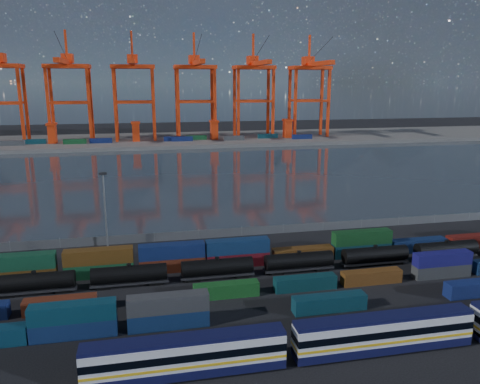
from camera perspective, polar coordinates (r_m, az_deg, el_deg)
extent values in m
plane|color=black|center=(83.86, 4.29, -11.32)|extent=(700.00, 700.00, 0.00)
plane|color=#2B353E|center=(182.83, -4.82, 2.22)|extent=(700.00, 700.00, 0.00)
cube|color=#514F4C|center=(286.01, -7.45, 6.34)|extent=(700.00, 70.00, 2.00)
cone|color=#1E2630|center=(1697.68, -18.95, 20.18)|extent=(1100.00, 1100.00, 520.00)
cone|color=#1E2630|center=(1699.05, -4.52, 19.79)|extent=(1040.00, 1040.00, 460.00)
cone|color=#1E2630|center=(1791.65, 8.97, 18.05)|extent=(960.00, 960.00, 380.00)
cone|color=#1E2630|center=(1938.25, 19.05, 15.95)|extent=(840.00, 840.00, 300.00)
cube|color=silver|center=(59.87, -6.65, -19.12)|extent=(24.45, 2.93, 3.72)
cube|color=#0E1034|center=(60.94, -6.60, -20.67)|extent=(24.45, 2.99, 1.17)
cube|color=#0E1034|center=(58.78, -6.71, -17.39)|extent=(24.45, 2.64, 0.49)
cube|color=gold|center=(60.29, -6.63, -19.75)|extent=(24.47, 3.02, 0.35)
cube|color=black|center=(59.66, -6.66, -18.80)|extent=(24.47, 3.02, 0.98)
cube|color=black|center=(61.30, -15.17, -21.47)|extent=(2.93, 1.96, 0.68)
cube|color=black|center=(62.37, 1.78, -20.30)|extent=(2.93, 1.96, 0.68)
cube|color=silver|center=(66.80, 17.11, -15.98)|extent=(24.45, 2.93, 3.72)
cube|color=#0E1034|center=(67.75, 16.99, -17.43)|extent=(24.45, 2.99, 1.17)
cube|color=#0E1034|center=(65.82, 17.24, -14.38)|extent=(24.45, 2.64, 0.49)
cube|color=gold|center=(67.17, 17.06, -16.57)|extent=(24.47, 3.02, 0.35)
cube|color=black|center=(66.61, 17.14, -15.69)|extent=(24.47, 3.02, 0.98)
cube|color=black|center=(64.73, 9.90, -19.14)|extent=(2.93, 1.96, 0.68)
cube|color=black|center=(72.19, 23.19, -16.43)|extent=(2.93, 1.96, 0.68)
cube|color=navy|center=(71.85, -19.55, -15.41)|extent=(11.69, 2.38, 2.53)
cube|color=#0E3649|center=(70.70, -19.71, -13.60)|extent=(11.69, 2.38, 2.53)
cube|color=navy|center=(71.11, -8.68, -15.06)|extent=(11.69, 2.38, 2.53)
cube|color=#3B3D40|center=(69.95, -8.75, -13.23)|extent=(11.69, 2.38, 2.53)
cube|color=#0C3543|center=(76.15, 10.83, -13.14)|extent=(11.69, 2.38, 2.53)
cube|color=navy|center=(89.17, 27.05, -10.38)|extent=(11.69, 2.38, 2.53)
cube|color=#5F2413|center=(79.52, -21.06, -12.72)|extent=(10.89, 2.21, 2.36)
cube|color=#17571F|center=(79.32, -1.68, -11.84)|extent=(10.89, 2.21, 2.36)
cube|color=#0B3339|center=(82.62, 7.94, -10.91)|extent=(10.89, 2.21, 2.36)
cube|color=brown|center=(87.34, 15.72, -9.92)|extent=(10.89, 2.21, 2.36)
cube|color=#36393B|center=(94.31, 23.33, -8.78)|extent=(10.89, 2.21, 2.36)
cube|color=navy|center=(93.50, 23.46, -7.44)|extent=(10.89, 2.21, 2.36)
cube|color=#563411|center=(92.80, -25.20, -9.23)|extent=(12.29, 2.50, 2.66)
cube|color=#12462C|center=(91.88, -25.37, -7.69)|extent=(12.29, 2.50, 2.66)
cube|color=#144B29|center=(90.50, -16.75, -9.06)|extent=(12.29, 2.50, 2.66)
cube|color=#593711|center=(89.55, -16.86, -7.48)|extent=(12.29, 2.50, 2.66)
cube|color=#602413|center=(90.18, -8.25, -8.69)|extent=(12.29, 2.50, 2.66)
cube|color=navy|center=(89.23, -8.31, -7.10)|extent=(12.29, 2.50, 2.66)
cube|color=maroon|center=(91.67, -0.30, -8.17)|extent=(12.29, 2.50, 2.66)
cube|color=navy|center=(90.73, -0.30, -6.61)|extent=(12.29, 2.50, 2.66)
cube|color=#593511|center=(95.04, 7.66, -7.50)|extent=(12.29, 2.50, 2.66)
cube|color=#0B2E3B|center=(99.79, 14.56, -6.80)|extent=(12.29, 2.50, 2.66)
cube|color=#11421A|center=(98.93, 14.65, -5.35)|extent=(12.29, 2.50, 2.66)
cube|color=#0F214D|center=(105.98, 20.86, -6.07)|extent=(12.29, 2.50, 2.66)
cube|color=#5E130E|center=(113.64, 26.62, -5.34)|extent=(12.29, 2.50, 2.66)
cylinder|color=black|center=(86.85, -23.76, -9.94)|extent=(12.88, 2.87, 2.87)
cylinder|color=black|center=(86.27, -23.86, -8.96)|extent=(0.79, 0.79, 0.50)
cube|color=black|center=(87.45, -23.66, -10.89)|extent=(13.38, 1.98, 0.40)
cube|color=black|center=(88.67, -26.51, -11.13)|extent=(2.48, 1.78, 0.59)
cube|color=black|center=(86.76, -20.70, -11.10)|extent=(2.48, 1.78, 0.59)
cylinder|color=black|center=(84.85, -13.34, -9.67)|extent=(12.88, 2.87, 2.87)
cylinder|color=black|center=(84.25, -13.39, -8.68)|extent=(0.79, 0.79, 0.50)
cube|color=black|center=(85.47, -13.28, -10.65)|extent=(13.38, 1.98, 0.40)
cube|color=black|center=(85.92, -16.29, -11.00)|extent=(2.48, 1.78, 0.59)
cube|color=black|center=(85.57, -10.23, -10.76)|extent=(2.48, 1.78, 0.59)
cylinder|color=black|center=(85.65, -2.79, -9.09)|extent=(12.88, 2.87, 2.87)
cylinder|color=black|center=(85.07, -2.81, -8.10)|extent=(0.79, 0.79, 0.50)
cube|color=black|center=(86.27, -2.78, -10.06)|extent=(13.38, 1.98, 0.40)
cube|color=black|center=(85.91, -5.77, -10.51)|extent=(2.48, 1.78, 0.59)
cube|color=black|center=(87.17, 0.16, -10.08)|extent=(2.48, 1.78, 0.59)
cylinder|color=black|center=(89.19, 7.19, -8.25)|extent=(12.88, 2.87, 2.87)
cylinder|color=black|center=(88.62, 7.22, -7.30)|extent=(0.79, 0.79, 0.50)
cube|color=black|center=(89.78, 7.16, -9.20)|extent=(13.38, 1.98, 0.40)
cube|color=black|center=(88.66, 4.39, -9.70)|extent=(2.48, 1.78, 0.59)
cube|color=black|center=(91.40, 9.83, -9.14)|extent=(2.48, 1.78, 0.59)
cylinder|color=black|center=(95.14, 16.13, -7.29)|extent=(12.88, 2.87, 2.87)
cylinder|color=black|center=(94.62, 16.19, -6.39)|extent=(0.79, 0.79, 0.50)
cube|color=black|center=(95.70, 16.07, -8.18)|extent=(13.38, 1.98, 0.40)
cube|color=black|center=(93.92, 13.62, -8.71)|extent=(2.48, 1.78, 0.59)
cube|color=black|center=(97.93, 18.39, -8.10)|extent=(2.48, 1.78, 0.59)
cylinder|color=black|center=(103.11, 23.82, -6.32)|extent=(12.88, 2.87, 2.87)
cylinder|color=black|center=(102.62, 23.90, -5.48)|extent=(0.79, 0.79, 0.50)
cube|color=black|center=(103.62, 23.74, -7.15)|extent=(13.38, 1.98, 0.40)
cube|color=black|center=(101.29, 21.64, -7.65)|extent=(2.48, 1.78, 0.59)
cube|color=black|center=(106.34, 25.70, -7.06)|extent=(2.48, 1.78, 0.59)
cube|color=#595B5E|center=(108.84, 0.22, -4.85)|extent=(160.00, 0.06, 2.00)
cylinder|color=slate|center=(110.36, -26.24, -5.96)|extent=(0.12, 0.12, 2.20)
cylinder|color=slate|center=(108.22, -21.09, -5.83)|extent=(0.12, 0.12, 2.20)
cylinder|color=slate|center=(106.98, -15.78, -5.64)|extent=(0.12, 0.12, 2.20)
cylinder|color=slate|center=(106.66, -10.40, -5.41)|extent=(0.12, 0.12, 2.20)
cylinder|color=slate|center=(107.28, -5.04, -5.12)|extent=(0.12, 0.12, 2.20)
cylinder|color=slate|center=(108.81, 0.22, -4.80)|extent=(0.12, 0.12, 2.20)
cylinder|color=slate|center=(111.23, 5.28, -4.46)|extent=(0.12, 0.12, 2.20)
cylinder|color=slate|center=(114.47, 10.08, -4.09)|extent=(0.12, 0.12, 2.20)
cylinder|color=slate|center=(118.47, 14.59, -3.73)|extent=(0.12, 0.12, 2.20)
cylinder|color=slate|center=(123.16, 18.77, -3.37)|extent=(0.12, 0.12, 2.20)
cylinder|color=slate|center=(128.45, 22.63, -3.02)|extent=(0.12, 0.12, 2.20)
cylinder|color=slate|center=(134.28, 26.16, -2.69)|extent=(0.12, 0.12, 2.20)
cylinder|color=slate|center=(103.08, -16.09, -2.36)|extent=(0.36, 0.36, 16.00)
cube|color=black|center=(101.24, -16.39, 2.17)|extent=(1.60, 0.40, 0.60)
cube|color=red|center=(279.87, -25.13, 9.32)|extent=(1.54, 1.54, 43.33)
cube|color=red|center=(291.12, -24.62, 9.47)|extent=(1.54, 1.54, 43.33)
cube|color=red|center=(293.50, -26.71, 9.71)|extent=(21.18, 1.35, 1.35)
cube|color=red|center=(277.09, -22.32, 9.55)|extent=(1.54, 1.54, 43.33)
cube|color=red|center=(288.46, -21.92, 9.69)|extent=(1.54, 1.54, 43.33)
cube|color=red|center=(274.14, -17.90, 9.86)|extent=(1.54, 1.54, 43.33)
cube|color=red|center=(285.62, -17.67, 9.99)|extent=(1.54, 1.54, 43.33)
cube|color=red|center=(275.32, -20.16, 10.16)|extent=(21.18, 1.35, 1.35)
cube|color=red|center=(286.76, -19.84, 10.27)|extent=(21.18, 1.35, 1.35)
cube|color=red|center=(280.96, -20.32, 14.18)|extent=(24.07, 13.48, 2.12)
cube|color=red|center=(269.59, -20.70, 14.64)|extent=(2.89, 46.22, 2.41)
cube|color=red|center=(284.93, -20.28, 15.04)|extent=(5.78, 7.70, 4.81)
cube|color=red|center=(283.45, -20.45, 16.50)|extent=(1.16, 1.16, 15.41)
cylinder|color=black|center=(267.65, -20.90, 16.09)|extent=(0.23, 39.63, 13.07)
cube|color=red|center=(273.08, -14.98, 10.04)|extent=(1.54, 1.54, 43.33)
cube|color=red|center=(284.61, -14.86, 10.16)|extent=(1.54, 1.54, 43.33)
cube|color=red|center=(272.82, -10.47, 10.26)|extent=(1.54, 1.54, 43.33)
cube|color=red|center=(284.36, -10.53, 10.37)|extent=(1.54, 1.54, 43.33)
cube|color=red|center=(272.65, -12.75, 10.61)|extent=(21.18, 1.35, 1.35)
cube|color=red|center=(284.20, -12.72, 10.70)|extent=(21.18, 1.35, 1.35)
cube|color=red|center=(278.34, -12.94, 14.67)|extent=(24.07, 13.48, 2.12)
cube|color=red|center=(266.86, -13.00, 15.15)|extent=(2.89, 46.22, 2.41)
cube|color=red|center=(282.35, -12.98, 15.52)|extent=(5.78, 7.70, 4.81)
cube|color=red|center=(280.85, -13.07, 17.01)|extent=(1.16, 1.16, 15.41)
cylinder|color=black|center=(264.90, -13.09, 16.63)|extent=(0.23, 39.63, 13.07)
cube|color=red|center=(273.53, -7.53, 10.37)|extent=(1.54, 1.54, 43.33)
cube|color=red|center=(285.04, -7.71, 10.48)|extent=(1.54, 1.54, 43.33)
cube|color=red|center=(275.97, -3.07, 10.49)|extent=(1.54, 1.54, 43.33)
cube|color=red|center=(287.38, -3.43, 10.59)|extent=(1.54, 1.54, 43.33)
cube|color=red|center=(274.45, -5.30, 10.89)|extent=(21.18, 1.35, 1.35)
cube|color=red|center=(285.93, -5.57, 10.97)|extent=(21.18, 1.35, 1.35)
cube|color=red|center=(280.11, -5.53, 14.92)|extent=(24.07, 13.48, 2.12)
cube|color=red|center=(268.70, -5.25, 15.41)|extent=(2.89, 46.22, 2.41)
cube|color=red|center=(284.09, -5.64, 15.77)|extent=(5.78, 7.70, 4.81)
cube|color=red|center=(282.60, -5.63, 17.25)|extent=(1.16, 1.16, 15.41)
cylinder|color=black|center=(266.76, -5.22, 16.88)|extent=(0.23, 39.63, 13.07)
cube|color=red|center=(278.42, -0.21, 10.53)|extent=(1.54, 1.54, 43.33)
cube|color=red|center=(289.73, -0.67, 10.63)|extent=(1.54, 1.54, 43.33)
cube|color=red|center=(283.44, 4.06, 10.54)|extent=(1.54, 1.54, 43.33)
cube|color=red|center=(294.56, 3.44, 10.65)|extent=(1.54, 1.54, 43.33)
cube|color=red|center=(280.65, 1.95, 10.99)|extent=(21.18, 1.35, 1.35)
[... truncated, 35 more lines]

